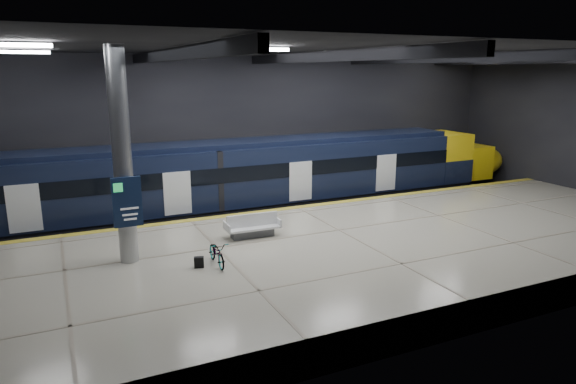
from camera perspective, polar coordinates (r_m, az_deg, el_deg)
ground at (r=21.56m, az=4.29°, el=-6.26°), size 30.00×30.00×0.00m
room_shell at (r=20.37m, az=4.56°, el=9.08°), size 30.10×16.10×8.05m
platform at (r=19.36m, az=7.94°, el=-6.94°), size 30.00×11.00×1.10m
safety_strip at (r=23.56m, az=1.09°, el=-1.70°), size 30.00×0.40×0.01m
rails at (r=26.24m, az=-1.55°, el=-2.44°), size 30.00×1.52×0.16m
train at (r=25.61m, az=-2.41°, el=1.71°), size 29.40×2.84×3.79m
bench at (r=19.40m, az=-3.98°, el=-4.09°), size 2.08×0.92×0.91m
bicycle at (r=16.79m, az=-7.90°, el=-6.70°), size 0.55×1.54×0.81m
pannier_bag at (r=16.72m, az=-9.86°, el=-7.70°), size 0.34×0.26×0.35m
info_column at (r=17.01m, az=-17.92°, el=3.36°), size 0.90×0.78×6.90m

